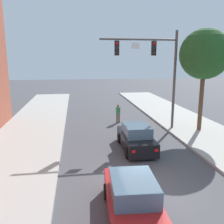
{
  "coord_description": "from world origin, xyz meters",
  "views": [
    {
      "loc": [
        -3.03,
        -9.17,
        5.57
      ],
      "look_at": [
        -0.6,
        7.11,
        2.0
      ],
      "focal_mm": 39.5,
      "sensor_mm": 36.0,
      "label": 1
    }
  ],
  "objects_px": {
    "pedestrian_crossing_road": "(118,113)",
    "street_tree_second": "(205,55)",
    "car_following_red": "(132,200)",
    "car_lead_black": "(136,138)",
    "traffic_signal_mast": "(155,62)"
  },
  "relations": [
    {
      "from": "car_lead_black",
      "to": "car_following_red",
      "type": "distance_m",
      "value": 6.91
    },
    {
      "from": "pedestrian_crossing_road",
      "to": "street_tree_second",
      "type": "relative_size",
      "value": 0.22
    },
    {
      "from": "car_following_red",
      "to": "pedestrian_crossing_road",
      "type": "height_order",
      "value": "pedestrian_crossing_road"
    },
    {
      "from": "car_lead_black",
      "to": "car_following_red",
      "type": "xyz_separation_m",
      "value": [
        -1.79,
        -6.68,
        0.0
      ]
    },
    {
      "from": "car_lead_black",
      "to": "pedestrian_crossing_road",
      "type": "relative_size",
      "value": 2.59
    },
    {
      "from": "traffic_signal_mast",
      "to": "car_following_red",
      "type": "distance_m",
      "value": 12.35
    },
    {
      "from": "traffic_signal_mast",
      "to": "car_lead_black",
      "type": "relative_size",
      "value": 1.76
    },
    {
      "from": "pedestrian_crossing_road",
      "to": "street_tree_second",
      "type": "xyz_separation_m",
      "value": [
        5.79,
        -3.6,
        4.95
      ]
    },
    {
      "from": "car_lead_black",
      "to": "traffic_signal_mast",
      "type": "bearing_deg",
      "value": 59.76
    },
    {
      "from": "car_following_red",
      "to": "street_tree_second",
      "type": "relative_size",
      "value": 0.57
    },
    {
      "from": "car_lead_black",
      "to": "pedestrian_crossing_road",
      "type": "distance_m",
      "value": 6.66
    },
    {
      "from": "car_lead_black",
      "to": "pedestrian_crossing_road",
      "type": "bearing_deg",
      "value": 89.83
    },
    {
      "from": "traffic_signal_mast",
      "to": "street_tree_second",
      "type": "bearing_deg",
      "value": -15.61
    },
    {
      "from": "pedestrian_crossing_road",
      "to": "car_lead_black",
      "type": "bearing_deg",
      "value": -90.17
    },
    {
      "from": "car_lead_black",
      "to": "car_following_red",
      "type": "bearing_deg",
      "value": -105.04
    }
  ]
}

